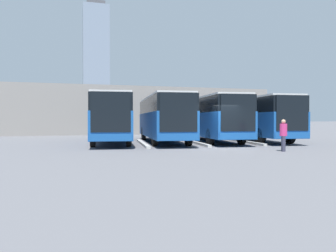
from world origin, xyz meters
TOP-DOWN VIEW (x-y plane):
  - ground_plane at (0.00, 0.00)m, footprint 600.00×600.00m
  - bus_0 at (-5.51, -5.32)m, footprint 3.60×11.21m
  - curb_divider_0 at (-3.68, -3.69)m, footprint 0.97×6.82m
  - bus_1 at (-1.84, -5.37)m, footprint 3.60×11.21m
  - curb_divider_1 at (0.00, -3.74)m, footprint 0.97×6.82m
  - bus_2 at (1.84, -5.38)m, footprint 3.60×11.21m
  - curb_divider_2 at (3.68, -3.75)m, footprint 0.97×6.82m
  - bus_3 at (5.52, -5.92)m, footprint 3.60×11.21m
  - pedestrian at (-2.33, 2.86)m, footprint 0.49×0.49m
  - station_building at (0.00, -24.96)m, footprint 30.21×16.04m
  - office_tower at (-3.95, -170.84)m, footprint 14.10×14.10m

SIDE VIEW (x-z plane):
  - ground_plane at x=0.00m, z-range 0.00..0.00m
  - curb_divider_0 at x=-3.68m, z-range 0.00..0.15m
  - curb_divider_1 at x=0.00m, z-range 0.00..0.15m
  - curb_divider_2 at x=3.68m, z-range 0.00..0.15m
  - pedestrian at x=-2.33m, z-range 0.06..1.71m
  - bus_0 at x=-5.51m, z-range 0.19..3.46m
  - bus_1 at x=-1.84m, z-range 0.19..3.46m
  - bus_2 at x=1.84m, z-range 0.19..3.46m
  - bus_3 at x=5.52m, z-range 0.19..3.46m
  - station_building at x=0.00m, z-range 0.02..5.46m
  - office_tower at x=-3.95m, z-range -0.60..66.74m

